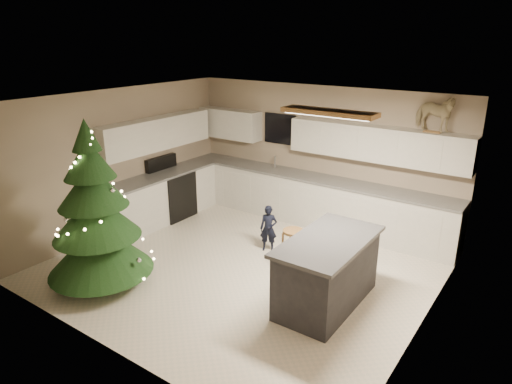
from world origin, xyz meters
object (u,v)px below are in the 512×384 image
(bar_stool, at_px, (293,240))
(toddler, at_px, (269,229))
(christmas_tree, at_px, (96,220))
(island, at_px, (327,271))
(rocking_horse, at_px, (434,113))

(bar_stool, bearing_deg, toddler, 156.00)
(bar_stool, bearing_deg, christmas_tree, -135.06)
(bar_stool, relative_size, christmas_tree, 0.26)
(island, bearing_deg, rocking_horse, 78.45)
(island, xyz_separation_m, toddler, (-1.53, 0.89, -0.08))
(rocking_horse, bearing_deg, christmas_tree, 149.68)
(christmas_tree, bearing_deg, island, 26.04)
(island, xyz_separation_m, rocking_horse, (0.51, 2.50, 1.83))
(bar_stool, distance_m, christmas_tree, 2.92)
(island, relative_size, bar_stool, 2.68)
(rocking_horse, bearing_deg, toddler, 139.07)
(island, bearing_deg, toddler, 149.83)
(toddler, relative_size, rocking_horse, 1.11)
(bar_stool, distance_m, rocking_horse, 2.98)
(island, bearing_deg, christmas_tree, -153.96)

